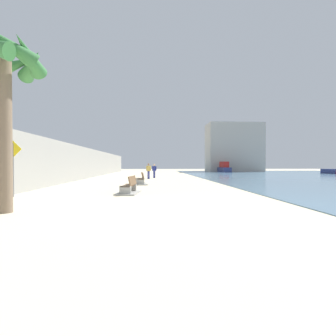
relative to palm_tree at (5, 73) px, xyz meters
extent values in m
plane|color=beige|center=(4.59, 18.49, -4.66)|extent=(120.00, 120.00, 0.00)
cube|color=#9E9E99|center=(-2.91, 18.49, -2.90)|extent=(0.80, 64.00, 3.50)
cylinder|color=#7A6651|center=(-0.05, -0.01, -2.12)|extent=(0.47, 0.47, 5.08)
cone|color=#387A3D|center=(0.76, 0.00, 0.62)|extent=(0.59, 1.83, 1.13)
cone|color=#387A3D|center=(0.62, 0.52, 0.50)|extent=(1.56, 1.76, 0.91)
cone|color=#387A3D|center=(-0.04, 0.80, 0.61)|extent=(1.82, 0.57, 1.12)
cone|color=#387A3D|center=(0.43, -0.62, 0.70)|extent=(1.76, 1.55, 1.27)
cube|color=#9E9E99|center=(3.47, 4.56, -4.41)|extent=(0.62, 0.28, 0.50)
cube|color=#9E9E99|center=(3.65, 5.95, -4.41)|extent=(0.62, 0.28, 0.50)
cube|color=brown|center=(3.56, 5.25, -4.21)|extent=(0.70, 1.65, 0.06)
cube|color=brown|center=(3.79, 5.22, -3.93)|extent=(0.37, 1.61, 0.50)
cube|color=#9E9E99|center=(3.56, 5.25, -4.62)|extent=(1.36, 2.22, 0.08)
cube|color=#9E9E99|center=(3.94, 10.86, -4.41)|extent=(0.62, 0.26, 0.50)
cube|color=#9E9E99|center=(3.79, 12.25, -4.41)|extent=(0.62, 0.26, 0.50)
cube|color=brown|center=(3.86, 11.55, -4.21)|extent=(0.67, 1.65, 0.06)
cube|color=brown|center=(4.09, 11.58, -3.93)|extent=(0.34, 1.61, 0.50)
cube|color=#9E9E99|center=(3.86, 11.55, -4.62)|extent=(1.32, 2.21, 0.08)
cylinder|color=navy|center=(5.15, 20.76, -4.24)|extent=(0.12, 0.12, 0.83)
cylinder|color=navy|center=(5.02, 20.79, -4.24)|extent=(0.12, 0.12, 0.83)
cube|color=navy|center=(5.09, 20.78, -3.54)|extent=(0.35, 0.24, 0.59)
sphere|color=tan|center=(5.09, 20.78, -3.10)|extent=(0.22, 0.22, 0.22)
cylinder|color=navy|center=(5.30, 20.73, -3.51)|extent=(0.09, 0.09, 0.53)
cylinder|color=navy|center=(4.87, 20.82, -3.51)|extent=(0.09, 0.09, 0.53)
cylinder|color=navy|center=(4.51, 19.11, -4.22)|extent=(0.12, 0.12, 0.87)
cylinder|color=navy|center=(4.38, 19.13, -4.22)|extent=(0.12, 0.12, 0.87)
cube|color=gold|center=(4.44, 19.12, -3.48)|extent=(0.35, 0.23, 0.61)
sphere|color=#936B4C|center=(4.44, 19.12, -3.03)|extent=(0.23, 0.23, 0.23)
cylinder|color=gold|center=(4.66, 19.08, -3.45)|extent=(0.09, 0.09, 0.55)
cylinder|color=gold|center=(4.23, 19.16, -3.45)|extent=(0.09, 0.09, 0.55)
cube|color=navy|center=(19.46, 42.40, -4.14)|extent=(1.80, 6.67, 0.96)
cube|color=red|center=(19.49, 41.41, -3.07)|extent=(1.21, 2.95, 1.18)
cylinder|color=slate|center=(-2.02, 4.14, -3.32)|extent=(0.08, 0.08, 2.68)
cube|color=yellow|center=(-2.02, 4.14, -2.28)|extent=(0.85, 0.03, 0.85)
cube|color=#ADAAA3|center=(23.17, 46.49, 0.71)|extent=(12.00, 6.00, 10.73)
camera|label=1|loc=(4.91, -8.66, -3.03)|focal=26.64mm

